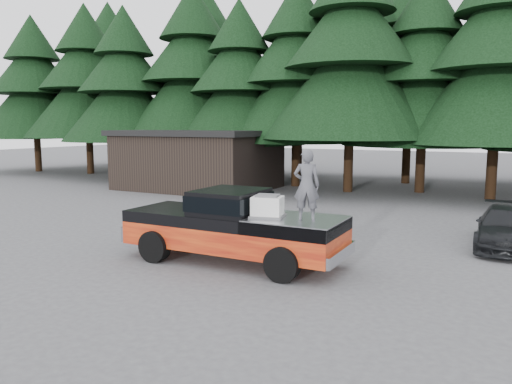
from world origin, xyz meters
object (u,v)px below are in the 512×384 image
at_px(air_compressor, 267,207).
at_px(man_on_bed, 307,185).
at_px(pickup_truck, 234,237).
at_px(parked_car, 507,228).
at_px(utility_building, 199,159).

distance_m(air_compressor, man_on_bed, 1.17).
relative_size(air_compressor, man_on_bed, 0.43).
distance_m(pickup_truck, air_compressor, 1.45).
bearing_deg(pickup_truck, parked_car, 38.62).
distance_m(parked_car, utility_building, 17.55).
bearing_deg(utility_building, pickup_truck, -52.77).
xyz_separation_m(man_on_bed, utility_building, (-11.60, 12.66, -0.51)).
xyz_separation_m(parked_car, utility_building, (-15.87, 7.42, 1.08)).
height_order(man_on_bed, parked_car, man_on_bed).
bearing_deg(utility_building, parked_car, -25.07).
xyz_separation_m(air_compressor, parked_car, (5.26, 5.31, -0.99)).
bearing_deg(pickup_truck, utility_building, 127.23).
bearing_deg(parked_car, air_compressor, -135.24).
bearing_deg(man_on_bed, pickup_truck, -20.99).
distance_m(pickup_truck, man_on_bed, 2.60).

